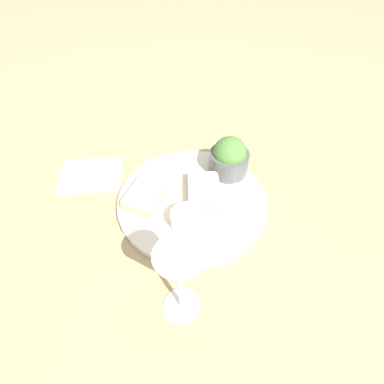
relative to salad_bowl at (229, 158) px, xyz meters
name	(u,v)px	position (x,y,z in m)	size (l,w,h in m)	color
ground_plane	(192,202)	(-0.12, 0.04, -0.05)	(4.00, 4.00, 0.00)	tan
dinner_plate	(192,200)	(-0.12, 0.04, -0.05)	(0.32, 0.32, 0.01)	silver
salad_bowl	(229,158)	(0.00, 0.00, 0.00)	(0.09, 0.09, 0.09)	#4C5156
sauce_ramekin	(187,218)	(-0.18, 0.02, -0.02)	(0.06, 0.06, 0.03)	white
cheese_toast_near	(203,190)	(-0.09, 0.02, -0.03)	(0.12, 0.11, 0.03)	#D1B27F
cheese_toast_far	(145,195)	(-0.16, 0.13, -0.03)	(0.10, 0.07, 0.03)	#D1B27F
wine_glass	(180,273)	(-0.33, -0.04, 0.06)	(0.07, 0.07, 0.16)	silver
napkin	(90,174)	(-0.14, 0.30, -0.05)	(0.17, 0.18, 0.01)	white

